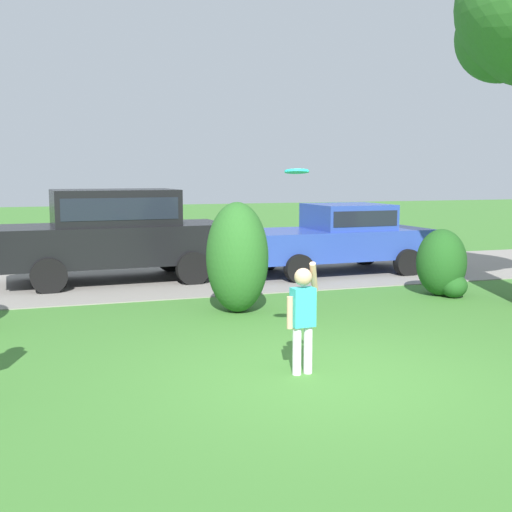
{
  "coord_description": "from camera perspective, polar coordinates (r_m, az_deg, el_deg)",
  "views": [
    {
      "loc": [
        -3.01,
        -6.44,
        2.26
      ],
      "look_at": [
        -0.12,
        2.22,
        1.1
      ],
      "focal_mm": 46.08,
      "sensor_mm": 36.0,
      "label": 1
    }
  ],
  "objects": [
    {
      "name": "frisbee",
      "position": [
        7.57,
        3.55,
        7.35
      ],
      "size": [
        0.28,
        0.28,
        0.07
      ],
      "color": "#1EB7B2"
    },
    {
      "name": "shrub_centre_left",
      "position": [
        10.64,
        -1.65,
        -0.12
      ],
      "size": [
        1.0,
        1.14,
        1.8
      ],
      "color": "#286023",
      "rests_on": "ground"
    },
    {
      "name": "shrub_centre",
      "position": [
        12.57,
        15.88,
        -0.71
      ],
      "size": [
        0.91,
        0.98,
        1.23
      ],
      "color": "#1E511C",
      "rests_on": "ground"
    },
    {
      "name": "parked_sedan",
      "position": [
        14.93,
        7.21,
        1.75
      ],
      "size": [
        4.45,
        2.2,
        1.56
      ],
      "color": "#28429E",
      "rests_on": "ground"
    },
    {
      "name": "ground_plane",
      "position": [
        7.46,
        6.36,
        -10.44
      ],
      "size": [
        80.0,
        80.0,
        0.0
      ],
      "primitive_type": "plane",
      "color": "#3D752D"
    },
    {
      "name": "driveway_strip",
      "position": [
        14.13,
        -5.94,
        -1.96
      ],
      "size": [
        28.0,
        4.4,
        0.02
      ],
      "primitive_type": "cube",
      "color": "gray",
      "rests_on": "ground"
    },
    {
      "name": "parked_suv",
      "position": [
        13.88,
        -12.13,
        2.19
      ],
      "size": [
        4.77,
        2.24,
        1.92
      ],
      "color": "black",
      "rests_on": "ground"
    },
    {
      "name": "child_thrower",
      "position": [
        7.38,
        4.08,
        -4.85
      ],
      "size": [
        0.45,
        0.28,
        1.29
      ],
      "color": "white",
      "rests_on": "ground"
    }
  ]
}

